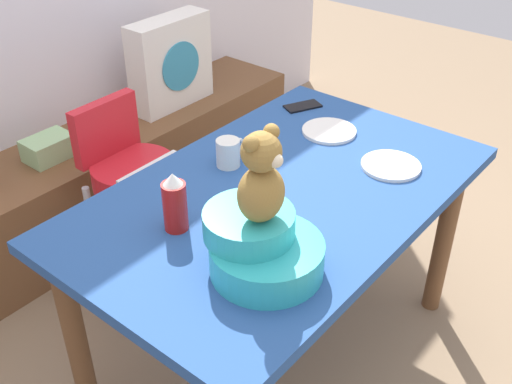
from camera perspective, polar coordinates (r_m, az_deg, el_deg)
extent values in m
plane|color=#8C7256|center=(2.43, 1.89, -14.58)|extent=(8.00, 8.00, 0.00)
cube|color=brown|center=(2.96, -16.36, -0.10)|extent=(2.60, 0.44, 0.46)
cube|color=white|center=(3.09, -7.96, 11.81)|extent=(0.44, 0.14, 0.44)
cylinder|color=teal|center=(3.04, -6.98, 11.51)|extent=(0.24, 0.01, 0.24)
cube|color=#9AC88B|center=(2.79, -18.72, 3.90)|extent=(0.20, 0.14, 0.10)
cube|color=#264C8C|center=(1.95, 2.27, -0.29)|extent=(1.40, 0.86, 0.04)
cylinder|color=brown|center=(2.48, 17.10, -4.12)|extent=(0.07, 0.07, 0.70)
cylinder|color=brown|center=(2.08, -16.45, -12.78)|extent=(0.07, 0.07, 0.70)
cylinder|color=brown|center=(2.73, 4.22, 1.27)|extent=(0.07, 0.07, 0.70)
cylinder|color=red|center=(2.50, -11.30, 1.59)|extent=(0.34, 0.34, 0.10)
cube|color=red|center=(2.52, -13.83, 5.71)|extent=(0.30, 0.05, 0.24)
cube|color=white|center=(2.35, -8.54, 1.51)|extent=(0.30, 0.20, 0.02)
cylinder|color=silver|center=(2.50, -10.91, -6.27)|extent=(0.03, 0.03, 0.46)
cylinder|color=silver|center=(2.64, -6.37, -3.33)|extent=(0.03, 0.03, 0.46)
cylinder|color=silver|center=(2.68, -14.86, -3.74)|extent=(0.03, 0.03, 0.46)
cylinder|color=silver|center=(2.82, -10.41, -1.13)|extent=(0.03, 0.03, 0.46)
cylinder|color=#2DB0B5|center=(1.60, 1.00, -6.09)|extent=(0.30, 0.30, 0.09)
cylinder|color=#2DB0B5|center=(1.58, -0.67, -2.97)|extent=(0.24, 0.24, 0.07)
ellipsoid|color=olive|center=(1.50, 0.48, -0.16)|extent=(0.13, 0.11, 0.15)
sphere|color=olive|center=(1.43, 0.50, 3.75)|extent=(0.10, 0.10, 0.10)
sphere|color=beige|center=(1.41, 1.84, 2.95)|extent=(0.04, 0.04, 0.04)
sphere|color=olive|center=(1.39, -0.47, 4.51)|extent=(0.04, 0.04, 0.04)
sphere|color=olive|center=(1.44, 1.45, 5.62)|extent=(0.04, 0.04, 0.04)
cylinder|color=red|center=(1.75, -7.54, -1.35)|extent=(0.07, 0.07, 0.15)
cone|color=white|center=(1.69, -7.76, 1.22)|extent=(0.06, 0.06, 0.03)
cylinder|color=silver|center=(2.04, -2.61, 3.65)|extent=(0.08, 0.08, 0.09)
torus|color=silver|center=(2.08, -1.66, 4.31)|extent=(0.06, 0.01, 0.06)
cylinder|color=white|center=(2.10, 12.42, 2.41)|extent=(0.20, 0.20, 0.01)
cylinder|color=white|center=(2.29, 6.81, 5.66)|extent=(0.20, 0.20, 0.01)
cube|color=black|center=(2.47, 4.36, 7.96)|extent=(0.16, 0.12, 0.01)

